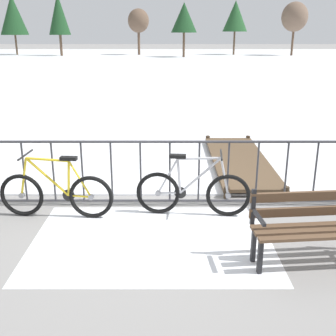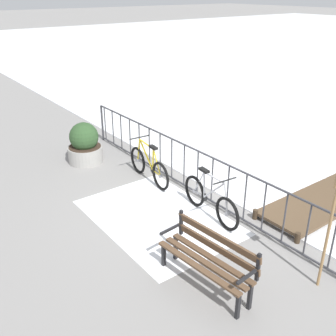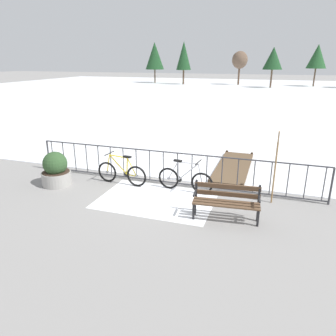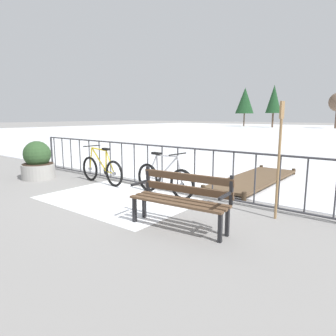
{
  "view_description": "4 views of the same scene",
  "coord_description": "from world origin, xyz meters",
  "px_view_note": "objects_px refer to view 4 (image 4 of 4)",
  "views": [
    {
      "loc": [
        0.2,
        -6.2,
        2.67
      ],
      "look_at": [
        0.2,
        -0.74,
        0.87
      ],
      "focal_mm": 44.92,
      "sensor_mm": 36.0,
      "label": 1
    },
    {
      "loc": [
        5.42,
        -5.0,
        4.14
      ],
      "look_at": [
        -0.61,
        -0.5,
        0.66
      ],
      "focal_mm": 41.87,
      "sensor_mm": 36.0,
      "label": 2
    },
    {
      "loc": [
        2.91,
        -8.82,
        3.72
      ],
      "look_at": [
        0.21,
        -0.85,
        0.85
      ],
      "focal_mm": 34.16,
      "sensor_mm": 36.0,
      "label": 3
    },
    {
      "loc": [
        4.63,
        -5.39,
        1.74
      ],
      "look_at": [
        1.0,
        -0.76,
        0.72
      ],
      "focal_mm": 32.09,
      "sensor_mm": 36.0,
      "label": 4
    }
  ],
  "objects_px": {
    "planter_with_shrub": "(38,162)",
    "park_bench": "(181,196)",
    "bicycle_near_railing": "(102,170)",
    "bicycle_second": "(164,179)",
    "oar_upright": "(279,153)"
  },
  "relations": [
    {
      "from": "planter_with_shrub",
      "to": "park_bench",
      "type": "bearing_deg",
      "value": -5.89
    },
    {
      "from": "bicycle_near_railing",
      "to": "bicycle_second",
      "type": "height_order",
      "value": "same"
    },
    {
      "from": "bicycle_second",
      "to": "planter_with_shrub",
      "type": "height_order",
      "value": "planter_with_shrub"
    },
    {
      "from": "bicycle_second",
      "to": "park_bench",
      "type": "relative_size",
      "value": 1.04
    },
    {
      "from": "bicycle_near_railing",
      "to": "planter_with_shrub",
      "type": "height_order",
      "value": "planter_with_shrub"
    },
    {
      "from": "oar_upright",
      "to": "bicycle_near_railing",
      "type": "bearing_deg",
      "value": -179.12
    },
    {
      "from": "bicycle_near_railing",
      "to": "planter_with_shrub",
      "type": "xyz_separation_m",
      "value": [
        -1.9,
        -0.69,
        0.1
      ]
    },
    {
      "from": "bicycle_near_railing",
      "to": "planter_with_shrub",
      "type": "bearing_deg",
      "value": -159.92
    },
    {
      "from": "park_bench",
      "to": "oar_upright",
      "type": "relative_size",
      "value": 0.83
    },
    {
      "from": "bicycle_near_railing",
      "to": "bicycle_second",
      "type": "distance_m",
      "value": 2.02
    },
    {
      "from": "bicycle_second",
      "to": "park_bench",
      "type": "bearing_deg",
      "value": -42.94
    },
    {
      "from": "park_bench",
      "to": "oar_upright",
      "type": "bearing_deg",
      "value": 51.32
    },
    {
      "from": "bicycle_second",
      "to": "planter_with_shrub",
      "type": "bearing_deg",
      "value": -168.92
    },
    {
      "from": "oar_upright",
      "to": "planter_with_shrub",
      "type": "bearing_deg",
      "value": -173.19
    },
    {
      "from": "oar_upright",
      "to": "park_bench",
      "type": "bearing_deg",
      "value": -128.68
    }
  ]
}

